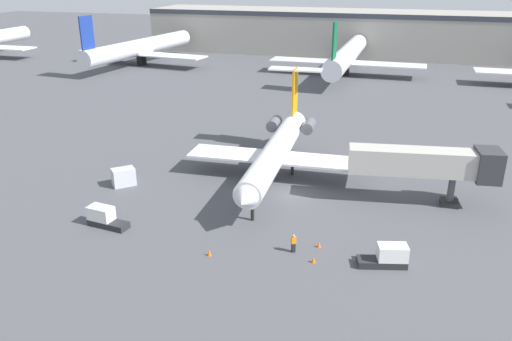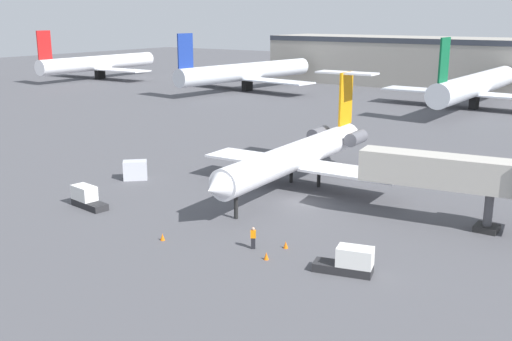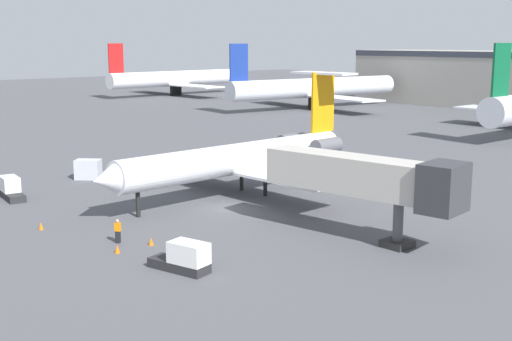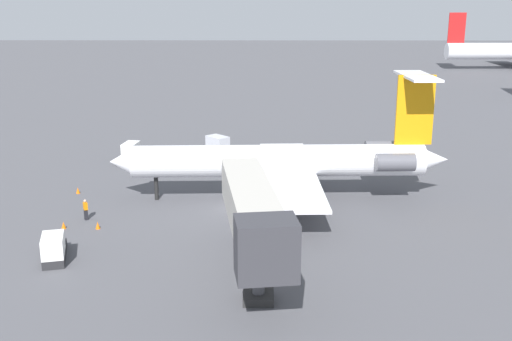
{
  "view_description": "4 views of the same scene",
  "coord_description": "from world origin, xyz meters",
  "px_view_note": "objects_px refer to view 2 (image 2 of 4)",
  "views": [
    {
      "loc": [
        10.84,
        -50.11,
        22.98
      ],
      "look_at": [
        -3.89,
        0.64,
        2.02
      ],
      "focal_mm": 36.14,
      "sensor_mm": 36.0,
      "label": 1
    },
    {
      "loc": [
        27.01,
        -46.47,
        16.97
      ],
      "look_at": [
        -5.22,
        0.63,
        2.12
      ],
      "focal_mm": 42.08,
      "sensor_mm": 36.0,
      "label": 2
    },
    {
      "loc": [
        43.15,
        -34.52,
        13.81
      ],
      "look_at": [
        -0.9,
        4.43,
        2.46
      ],
      "focal_mm": 47.16,
      "sensor_mm": 36.0,
      "label": 3
    },
    {
      "loc": [
        49.44,
        1.95,
        17.21
      ],
      "look_at": [
        -2.47,
        1.52,
        2.52
      ],
      "focal_mm": 43.59,
      "sensor_mm": 36.0,
      "label": 4
    }
  ],
  "objects_px": {
    "traffic_cone_mid": "(162,237)",
    "traffic_cone_near": "(266,256)",
    "baggage_tug_trailing": "(350,262)",
    "jet_bridge": "(464,175)",
    "parked_airliner_centre": "(475,85)",
    "cargo_container_uld": "(135,170)",
    "traffic_cone_far": "(286,245)",
    "regional_jet": "(300,153)",
    "parked_airliner_west_end": "(99,63)",
    "baggage_tug_lead": "(87,198)",
    "parked_airliner_west_mid": "(247,72)",
    "ground_crew_marshaller": "(253,238)"
  },
  "relations": [
    {
      "from": "baggage_tug_trailing",
      "to": "jet_bridge",
      "type": "bearing_deg",
      "value": 75.4
    },
    {
      "from": "traffic_cone_mid",
      "to": "parked_airliner_centre",
      "type": "distance_m",
      "value": 82.36
    },
    {
      "from": "baggage_tug_lead",
      "to": "cargo_container_uld",
      "type": "relative_size",
      "value": 1.45
    },
    {
      "from": "baggage_tug_lead",
      "to": "parked_airliner_west_end",
      "type": "relative_size",
      "value": 0.11
    },
    {
      "from": "traffic_cone_near",
      "to": "traffic_cone_far",
      "type": "xyz_separation_m",
      "value": [
        0.02,
        2.62,
        0.0
      ]
    },
    {
      "from": "cargo_container_uld",
      "to": "parked_airliner_west_mid",
      "type": "relative_size",
      "value": 0.07
    },
    {
      "from": "regional_jet",
      "to": "traffic_cone_mid",
      "type": "height_order",
      "value": "regional_jet"
    },
    {
      "from": "traffic_cone_mid",
      "to": "parked_airliner_west_end",
      "type": "relative_size",
      "value": 0.01
    },
    {
      "from": "baggage_tug_trailing",
      "to": "parked_airliner_west_mid",
      "type": "distance_m",
      "value": 101.25
    },
    {
      "from": "baggage_tug_lead",
      "to": "traffic_cone_mid",
      "type": "height_order",
      "value": "baggage_tug_lead"
    },
    {
      "from": "cargo_container_uld",
      "to": "parked_airliner_west_end",
      "type": "distance_m",
      "value": 107.25
    },
    {
      "from": "baggage_tug_lead",
      "to": "traffic_cone_near",
      "type": "distance_m",
      "value": 20.28
    },
    {
      "from": "traffic_cone_far",
      "to": "traffic_cone_mid",
      "type": "bearing_deg",
      "value": -155.36
    },
    {
      "from": "baggage_tug_lead",
      "to": "traffic_cone_near",
      "type": "height_order",
      "value": "baggage_tug_lead"
    },
    {
      "from": "traffic_cone_far",
      "to": "parked_airliner_west_end",
      "type": "height_order",
      "value": "parked_airliner_west_end"
    },
    {
      "from": "jet_bridge",
      "to": "parked_airliner_west_mid",
      "type": "height_order",
      "value": "parked_airliner_west_mid"
    },
    {
      "from": "regional_jet",
      "to": "traffic_cone_mid",
      "type": "distance_m",
      "value": 19.19
    },
    {
      "from": "jet_bridge",
      "to": "traffic_cone_far",
      "type": "height_order",
      "value": "jet_bridge"
    },
    {
      "from": "ground_crew_marshaller",
      "to": "traffic_cone_mid",
      "type": "bearing_deg",
      "value": -159.07
    },
    {
      "from": "baggage_tug_lead",
      "to": "traffic_cone_mid",
      "type": "xyz_separation_m",
      "value": [
        11.52,
        -2.37,
        -0.56
      ]
    },
    {
      "from": "regional_jet",
      "to": "ground_crew_marshaller",
      "type": "bearing_deg",
      "value": -71.3
    },
    {
      "from": "baggage_tug_lead",
      "to": "parked_airliner_west_mid",
      "type": "relative_size",
      "value": 0.1
    },
    {
      "from": "traffic_cone_far",
      "to": "parked_airliner_west_mid",
      "type": "xyz_separation_m",
      "value": [
        -58.04,
        77.01,
        3.99
      ]
    },
    {
      "from": "jet_bridge",
      "to": "traffic_cone_near",
      "type": "relative_size",
      "value": 27.44
    },
    {
      "from": "traffic_cone_near",
      "to": "traffic_cone_mid",
      "type": "bearing_deg",
      "value": -170.95
    },
    {
      "from": "traffic_cone_far",
      "to": "parked_airliner_west_end",
      "type": "distance_m",
      "value": 130.51
    },
    {
      "from": "traffic_cone_far",
      "to": "cargo_container_uld",
      "type": "bearing_deg",
      "value": 162.05
    },
    {
      "from": "baggage_tug_trailing",
      "to": "parked_airliner_west_end",
      "type": "xyz_separation_m",
      "value": [
        -112.17,
        77.1,
        3.39
      ]
    },
    {
      "from": "baggage_tug_lead",
      "to": "traffic_cone_far",
      "type": "xyz_separation_m",
      "value": [
        20.27,
        1.65,
        -0.56
      ]
    },
    {
      "from": "traffic_cone_far",
      "to": "parked_airliner_centre",
      "type": "bearing_deg",
      "value": 95.29
    },
    {
      "from": "baggage_tug_trailing",
      "to": "traffic_cone_near",
      "type": "distance_m",
      "value": 6.09
    },
    {
      "from": "traffic_cone_mid",
      "to": "traffic_cone_far",
      "type": "bearing_deg",
      "value": 24.64
    },
    {
      "from": "regional_jet",
      "to": "baggage_tug_lead",
      "type": "relative_size",
      "value": 7.06
    },
    {
      "from": "traffic_cone_near",
      "to": "traffic_cone_mid",
      "type": "height_order",
      "value": "same"
    },
    {
      "from": "regional_jet",
      "to": "jet_bridge",
      "type": "bearing_deg",
      "value": -9.41
    },
    {
      "from": "cargo_container_uld",
      "to": "traffic_cone_near",
      "type": "distance_m",
      "value": 25.58
    },
    {
      "from": "baggage_tug_trailing",
      "to": "parked_airliner_west_mid",
      "type": "height_order",
      "value": "parked_airliner_west_mid"
    },
    {
      "from": "parked_airliner_west_mid",
      "to": "traffic_cone_mid",
      "type": "bearing_deg",
      "value": -58.69
    },
    {
      "from": "baggage_tug_lead",
      "to": "baggage_tug_trailing",
      "type": "distance_m",
      "value": 26.19
    },
    {
      "from": "cargo_container_uld",
      "to": "traffic_cone_far",
      "type": "xyz_separation_m",
      "value": [
        23.45,
        -7.6,
        -0.72
      ]
    },
    {
      "from": "regional_jet",
      "to": "jet_bridge",
      "type": "distance_m",
      "value": 17.17
    },
    {
      "from": "traffic_cone_mid",
      "to": "parked_airliner_centre",
      "type": "xyz_separation_m",
      "value": [
        1.51,
        82.24,
        4.11
      ]
    },
    {
      "from": "baggage_tug_trailing",
      "to": "cargo_container_uld",
      "type": "xyz_separation_m",
      "value": [
        -29.37,
        9.0,
        0.16
      ]
    },
    {
      "from": "traffic_cone_near",
      "to": "parked_airliner_west_mid",
      "type": "relative_size",
      "value": 0.01
    },
    {
      "from": "jet_bridge",
      "to": "cargo_container_uld",
      "type": "relative_size",
      "value": 5.28
    },
    {
      "from": "traffic_cone_mid",
      "to": "traffic_cone_near",
      "type": "bearing_deg",
      "value": 9.05
    },
    {
      "from": "traffic_cone_far",
      "to": "parked_airliner_west_end",
      "type": "xyz_separation_m",
      "value": [
        -106.25,
        75.69,
        3.96
      ]
    },
    {
      "from": "parked_airliner_centre",
      "to": "baggage_tug_trailing",
      "type": "bearing_deg",
      "value": -80.61
    },
    {
      "from": "baggage_tug_lead",
      "to": "parked_airliner_west_mid",
      "type": "height_order",
      "value": "parked_airliner_west_mid"
    },
    {
      "from": "jet_bridge",
      "to": "baggage_tug_trailing",
      "type": "bearing_deg",
      "value": -104.6
    }
  ]
}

